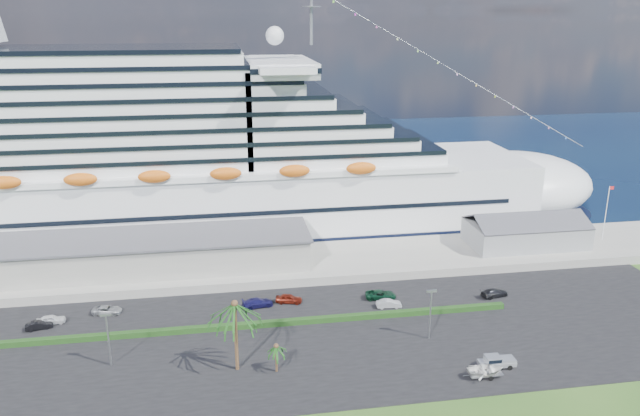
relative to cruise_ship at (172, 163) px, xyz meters
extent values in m
plane|color=#254A18|center=(21.53, -64.00, -16.69)|extent=(420.00, 420.00, 0.00)
cube|color=black|center=(21.53, -53.00, -16.63)|extent=(140.00, 38.00, 0.12)
cube|color=gray|center=(21.53, -24.00, -15.79)|extent=(240.00, 20.00, 1.80)
cube|color=black|center=(21.53, 66.00, -16.68)|extent=(420.00, 160.00, 0.02)
cube|color=silver|center=(1.53, 0.00, -8.69)|extent=(160.00, 30.00, 16.00)
ellipsoid|color=silver|center=(81.53, 0.00, -8.69)|extent=(40.00, 30.00, 16.00)
cube|color=black|center=(1.53, 0.00, -15.49)|extent=(164.00, 30.60, 2.40)
cube|color=silver|center=(-10.47, 0.00, 12.91)|extent=(128.00, 26.00, 24.80)
cube|color=silver|center=(24.33, 0.00, 20.71)|extent=(14.00, 38.00, 3.20)
cylinder|color=gray|center=(31.53, 0.00, 31.31)|extent=(0.70, 0.70, 12.00)
ellipsoid|color=#D15D13|center=(-2.47, -15.80, 1.11)|extent=(90.00, 2.40, 2.60)
ellipsoid|color=#D15D13|center=(-2.47, 15.80, 1.11)|extent=(90.00, 2.40, 2.60)
cube|color=black|center=(1.53, 0.00, -7.89)|extent=(144.00, 30.40, 0.90)
cube|color=gray|center=(-3.47, -24.00, -11.89)|extent=(60.00, 14.00, 6.00)
cube|color=#4C4C54|center=(-3.47, -24.00, -8.79)|extent=(61.00, 15.00, 0.40)
cube|color=gray|center=(73.53, -24.00, -12.49)|extent=(24.00, 12.00, 4.80)
cube|color=#4C4C54|center=(73.53, -27.00, -8.89)|extent=(24.00, 6.31, 2.74)
cube|color=#4C4C54|center=(73.53, -21.00, -8.89)|extent=(24.00, 6.31, 2.74)
cylinder|color=silver|center=(91.53, -24.00, -8.89)|extent=(0.16, 0.16, 12.00)
cube|color=red|center=(92.03, -24.00, -3.29)|extent=(1.00, 0.04, 0.70)
cube|color=black|center=(13.53, -48.00, -16.12)|extent=(88.00, 1.10, 0.90)
cylinder|color=gray|center=(-6.47, -56.00, -12.57)|extent=(0.24, 0.24, 8.00)
cube|color=gray|center=(-6.47, -56.00, -8.47)|extent=(1.60, 0.35, 0.35)
cylinder|color=gray|center=(41.53, -56.00, -12.57)|extent=(0.24, 0.24, 8.00)
cube|color=gray|center=(41.53, -56.00, -8.47)|extent=(1.60, 0.35, 0.35)
cylinder|color=#47301E|center=(11.53, -60.00, -11.44)|extent=(0.54, 0.54, 10.50)
sphere|color=#47301E|center=(11.53, -60.00, -6.19)|extent=(0.98, 0.98, 0.98)
cylinder|color=#47301E|center=(17.03, -61.50, -14.59)|extent=(0.35, 0.35, 4.20)
sphere|color=#47301E|center=(17.03, -61.50, -12.49)|extent=(0.73, 0.73, 0.73)
imported|color=white|center=(-18.07, -41.44, -15.81)|extent=(4.73, 2.53, 1.53)
imported|color=black|center=(-19.57, -42.93, -15.89)|extent=(4.36, 2.34, 1.36)
imported|color=gray|center=(-9.60, -39.14, -15.89)|extent=(5.17, 2.94, 1.36)
imported|color=#17154B|center=(15.77, -40.71, -15.80)|extent=(5.67, 3.08, 1.56)
imported|color=maroon|center=(21.28, -40.03, -15.79)|extent=(4.94, 2.90, 1.58)
imported|color=silver|center=(38.15, -44.67, -15.86)|extent=(4.45, 1.88, 1.43)
imported|color=#0C301D|center=(37.62, -41.06, -15.82)|extent=(5.77, 3.30, 1.52)
imported|color=black|center=(57.97, -43.60, -15.83)|extent=(5.46, 3.17, 1.49)
cylinder|color=black|center=(46.54, -66.58, -16.18)|extent=(0.78, 0.29, 0.78)
cylinder|color=black|center=(46.54, -64.73, -16.18)|extent=(0.78, 0.29, 0.78)
cylinder|color=black|center=(49.95, -66.58, -16.18)|extent=(0.78, 0.29, 0.78)
cylinder|color=black|center=(49.95, -64.73, -16.18)|extent=(0.78, 0.29, 0.78)
cube|color=silver|center=(48.39, -65.65, -15.84)|extent=(5.30, 2.04, 0.68)
cube|color=silver|center=(49.81, -65.65, -15.45)|extent=(2.37, 1.94, 0.54)
cube|color=silver|center=(47.71, -65.65, -15.16)|extent=(2.18, 1.89, 0.93)
cube|color=black|center=(47.71, -65.65, -15.06)|extent=(1.98, 1.93, 0.54)
cube|color=silver|center=(46.15, -65.65, -15.65)|extent=(0.91, 1.87, 0.34)
cube|color=gray|center=(45.75, -67.77, -16.01)|extent=(4.77, 1.82, 0.12)
cylinder|color=gray|center=(43.58, -67.77, -16.01)|extent=(2.27, 0.11, 0.08)
cylinder|color=black|center=(46.17, -68.70, -16.24)|extent=(0.66, 0.24, 0.66)
cylinder|color=black|center=(46.17, -66.84, -16.24)|extent=(0.66, 0.24, 0.66)
imported|color=white|center=(45.75, -67.77, -15.40)|extent=(5.28, 3.81, 1.08)
camera|label=1|loc=(10.50, -139.03, 32.47)|focal=35.00mm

